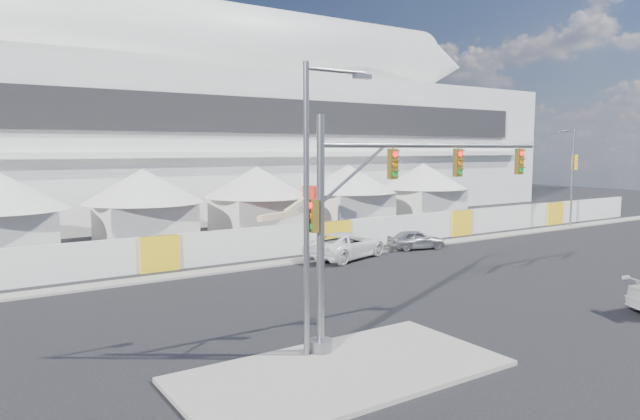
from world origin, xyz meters
TOP-DOWN VIEW (x-y plane):
  - ground at (0.00, 0.00)m, footprint 160.00×160.00m
  - median_island at (-6.00, -3.00)m, footprint 10.00×5.00m
  - far_curb at (20.00, 12.50)m, footprint 80.00×1.20m
  - stadium at (8.71, 41.50)m, footprint 80.00×24.80m
  - tent_row at (0.50, 24.00)m, footprint 53.40×8.40m
  - hoarding_fence at (6.00, 14.50)m, footprint 70.00×0.25m
  - scaffold_tower at (46.00, 36.00)m, footprint 4.40×4.40m
  - sedan_silver at (10.79, 11.80)m, footprint 2.53×4.18m
  - pickup_curb at (4.95, 11.82)m, footprint 4.43×6.47m
  - lot_car_b at (30.24, 17.09)m, footprint 1.91×4.27m
  - traffic_mast at (-3.46, -1.40)m, footprint 10.95×0.75m
  - streetlight_median at (-6.01, -1.40)m, footprint 2.57×0.26m
  - streetlight_curb at (29.35, 12.50)m, footprint 2.51×0.56m
  - boom_lift at (2.74, 16.70)m, footprint 8.31×3.29m

SIDE VIEW (x-z plane):
  - ground at x=0.00m, z-range 0.00..0.00m
  - far_curb at x=20.00m, z-range 0.00..0.12m
  - median_island at x=-6.00m, z-range 0.00..0.15m
  - sedan_silver at x=10.79m, z-range 0.00..1.33m
  - lot_car_b at x=30.24m, z-range 0.00..1.43m
  - pickup_curb at x=4.95m, z-range 0.00..1.64m
  - hoarding_fence at x=6.00m, z-range 0.00..2.00m
  - boom_lift at x=2.74m, z-range -0.94..3.13m
  - tent_row at x=0.50m, z-range 0.45..5.85m
  - traffic_mast at x=-3.46m, z-range 0.61..8.33m
  - streetlight_curb at x=29.35m, z-range 0.68..9.15m
  - streetlight_median at x=-6.01m, z-range 0.84..10.14m
  - scaffold_tower at x=46.00m, z-range 0.00..12.00m
  - stadium at x=8.71m, z-range -1.54..20.44m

